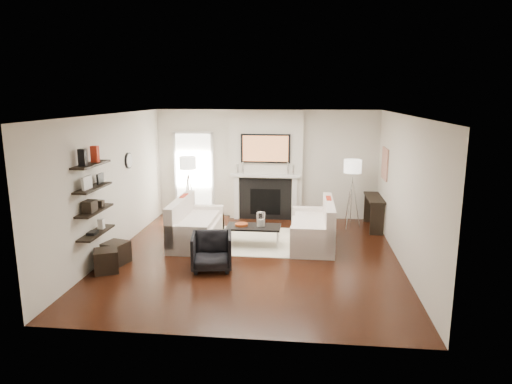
# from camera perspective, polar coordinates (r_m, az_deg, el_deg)

# --- Properties ---
(room_envelope) EXTENTS (6.00, 6.00, 6.00)m
(room_envelope) POSITION_cam_1_polar(r_m,az_deg,el_deg) (8.48, -0.44, 0.48)
(room_envelope) COLOR black
(room_envelope) RESTS_ON ground
(chimney_breast) EXTENTS (1.80, 0.25, 2.70)m
(chimney_breast) POSITION_cam_1_polar(r_m,az_deg,el_deg) (11.30, 1.26, 3.39)
(chimney_breast) COLOR silver
(chimney_breast) RESTS_ON floor
(fireplace_surround) EXTENTS (1.30, 0.02, 1.04)m
(fireplace_surround) POSITION_cam_1_polar(r_m,az_deg,el_deg) (11.32, 1.18, -0.87)
(fireplace_surround) COLOR black
(fireplace_surround) RESTS_ON floor
(firebox) EXTENTS (0.75, 0.02, 0.65)m
(firebox) POSITION_cam_1_polar(r_m,az_deg,el_deg) (11.33, 1.17, -1.22)
(firebox) COLOR black
(firebox) RESTS_ON floor
(mantel_pilaster_l) EXTENTS (0.12, 0.08, 1.10)m
(mantel_pilaster_l) POSITION_cam_1_polar(r_m,az_deg,el_deg) (11.37, -2.45, -0.67)
(mantel_pilaster_l) COLOR white
(mantel_pilaster_l) RESTS_ON floor
(mantel_pilaster_r) EXTENTS (0.12, 0.08, 1.10)m
(mantel_pilaster_r) POSITION_cam_1_polar(r_m,az_deg,el_deg) (11.24, 4.82, -0.84)
(mantel_pilaster_r) COLOR white
(mantel_pilaster_r) RESTS_ON floor
(mantel_shelf) EXTENTS (1.70, 0.18, 0.07)m
(mantel_shelf) POSITION_cam_1_polar(r_m,az_deg,el_deg) (11.15, 1.17, 2.08)
(mantel_shelf) COLOR white
(mantel_shelf) RESTS_ON chimney_breast
(tv_body) EXTENTS (1.20, 0.06, 0.70)m
(tv_body) POSITION_cam_1_polar(r_m,az_deg,el_deg) (11.08, 1.19, 5.46)
(tv_body) COLOR black
(tv_body) RESTS_ON chimney_breast
(tv_screen) EXTENTS (1.10, 0.00, 0.62)m
(tv_screen) POSITION_cam_1_polar(r_m,az_deg,el_deg) (11.05, 1.18, 5.44)
(tv_screen) COLOR #BF723F
(tv_screen) RESTS_ON tv_body
(candlestick_l_tall) EXTENTS (0.04, 0.04, 0.30)m
(candlestick_l_tall) POSITION_cam_1_polar(r_m,az_deg,el_deg) (11.19, -1.63, 3.07)
(candlestick_l_tall) COLOR silver
(candlestick_l_tall) RESTS_ON mantel_shelf
(candlestick_l_short) EXTENTS (0.04, 0.04, 0.24)m
(candlestick_l_short) POSITION_cam_1_polar(r_m,az_deg,el_deg) (11.21, -2.29, 2.93)
(candlestick_l_short) COLOR silver
(candlestick_l_short) RESTS_ON mantel_shelf
(candlestick_r_tall) EXTENTS (0.04, 0.04, 0.30)m
(candlestick_r_tall) POSITION_cam_1_polar(r_m,az_deg,el_deg) (11.10, 4.01, 2.97)
(candlestick_r_tall) COLOR silver
(candlestick_r_tall) RESTS_ON mantel_shelf
(candlestick_r_short) EXTENTS (0.04, 0.04, 0.24)m
(candlestick_r_short) POSITION_cam_1_polar(r_m,az_deg,el_deg) (11.10, 4.68, 2.80)
(candlestick_r_short) COLOR silver
(candlestick_r_short) RESTS_ON mantel_shelf
(hallway_panel) EXTENTS (0.90, 0.02, 2.10)m
(hallway_panel) POSITION_cam_1_polar(r_m,az_deg,el_deg) (11.75, -7.74, 2.13)
(hallway_panel) COLOR white
(hallway_panel) RESTS_ON floor
(door_trim_l) EXTENTS (0.06, 0.06, 2.16)m
(door_trim_l) POSITION_cam_1_polar(r_m,az_deg,el_deg) (11.86, -10.01, 2.15)
(door_trim_l) COLOR white
(door_trim_l) RESTS_ON floor
(door_trim_r) EXTENTS (0.06, 0.06, 2.16)m
(door_trim_r) POSITION_cam_1_polar(r_m,az_deg,el_deg) (11.62, -5.46, 2.08)
(door_trim_r) COLOR white
(door_trim_r) RESTS_ON floor
(door_trim_top) EXTENTS (1.02, 0.06, 0.06)m
(door_trim_top) POSITION_cam_1_polar(r_m,az_deg,el_deg) (11.60, -7.91, 7.38)
(door_trim_top) COLOR white
(door_trim_top) RESTS_ON wall_back
(rug) EXTENTS (2.60, 2.00, 0.01)m
(rug) POSITION_cam_1_polar(r_m,az_deg,el_deg) (9.77, 0.04, -6.11)
(rug) COLOR beige
(rug) RESTS_ON floor
(loveseat_left_base) EXTENTS (0.85, 1.80, 0.42)m
(loveseat_left_base) POSITION_cam_1_polar(r_m,az_deg,el_deg) (9.72, -7.42, -5.04)
(loveseat_left_base) COLOR silver
(loveseat_left_base) RESTS_ON floor
(loveseat_left_back) EXTENTS (0.18, 1.80, 0.80)m
(loveseat_left_back) POSITION_cam_1_polar(r_m,az_deg,el_deg) (9.72, -9.39, -3.17)
(loveseat_left_back) COLOR silver
(loveseat_left_back) RESTS_ON floor
(loveseat_left_arm_n) EXTENTS (0.85, 0.18, 0.60)m
(loveseat_left_arm_n) POSITION_cam_1_polar(r_m,az_deg,el_deg) (8.95, -8.65, -5.99)
(loveseat_left_arm_n) COLOR silver
(loveseat_left_arm_n) RESTS_ON floor
(loveseat_left_arm_s) EXTENTS (0.85, 0.18, 0.60)m
(loveseat_left_arm_s) POSITION_cam_1_polar(r_m,az_deg,el_deg) (10.46, -6.40, -3.28)
(loveseat_left_arm_s) COLOR silver
(loveseat_left_arm_s) RESTS_ON floor
(loveseat_left_cushion) EXTENTS (0.63, 1.44, 0.10)m
(loveseat_left_cushion) POSITION_cam_1_polar(r_m,az_deg,el_deg) (9.64, -7.17, -3.57)
(loveseat_left_cushion) COLOR silver
(loveseat_left_cushion) RESTS_ON loveseat_left_base
(pillow_left_orange) EXTENTS (0.10, 0.42, 0.42)m
(pillow_left_orange) POSITION_cam_1_polar(r_m,az_deg,el_deg) (9.95, -8.97, -1.59)
(pillow_left_orange) COLOR red
(pillow_left_orange) RESTS_ON loveseat_left_cushion
(pillow_left_charcoal) EXTENTS (0.10, 0.40, 0.40)m
(pillow_left_charcoal) POSITION_cam_1_polar(r_m,az_deg,el_deg) (9.39, -9.92, -2.50)
(pillow_left_charcoal) COLOR black
(pillow_left_charcoal) RESTS_ON loveseat_left_cushion
(loveseat_right_base) EXTENTS (0.85, 1.80, 0.42)m
(loveseat_right_base) POSITION_cam_1_polar(r_m,az_deg,el_deg) (9.55, 6.99, -5.35)
(loveseat_right_base) COLOR silver
(loveseat_right_base) RESTS_ON floor
(loveseat_right_back) EXTENTS (0.18, 1.80, 0.80)m
(loveseat_right_back) POSITION_cam_1_polar(r_m,az_deg,el_deg) (9.47, 9.07, -3.56)
(loveseat_right_back) COLOR silver
(loveseat_right_back) RESTS_ON floor
(loveseat_right_arm_n) EXTENTS (0.85, 0.18, 0.60)m
(loveseat_right_arm_n) POSITION_cam_1_polar(r_m,az_deg,el_deg) (8.75, 7.06, -6.36)
(loveseat_right_arm_n) COLOR silver
(loveseat_right_arm_n) RESTS_ON floor
(loveseat_right_arm_s) EXTENTS (0.85, 0.18, 0.60)m
(loveseat_right_arm_s) POSITION_cam_1_polar(r_m,az_deg,el_deg) (10.30, 6.95, -3.53)
(loveseat_right_arm_s) COLOR silver
(loveseat_right_arm_s) RESTS_ON floor
(loveseat_right_cushion) EXTENTS (0.63, 1.44, 0.10)m
(loveseat_right_cushion) POSITION_cam_1_polar(r_m,az_deg,el_deg) (9.48, 6.73, -3.84)
(loveseat_right_cushion) COLOR silver
(loveseat_right_cushion) RESTS_ON loveseat_right_base
(pillow_right_orange) EXTENTS (0.10, 0.42, 0.42)m
(pillow_right_orange) POSITION_cam_1_polar(r_m,az_deg,el_deg) (9.71, 9.02, -1.93)
(pillow_right_orange) COLOR red
(pillow_right_orange) RESTS_ON loveseat_right_cushion
(pillow_right_charcoal) EXTENTS (0.10, 0.40, 0.40)m
(pillow_right_charcoal) POSITION_cam_1_polar(r_m,az_deg,el_deg) (9.13, 9.19, -2.89)
(pillow_right_charcoal) COLOR black
(pillow_right_charcoal) RESTS_ON loveseat_right_cushion
(coffee_table) EXTENTS (1.10, 0.55, 0.04)m
(coffee_table) POSITION_cam_1_polar(r_m,az_deg,el_deg) (9.36, -0.31, -4.39)
(coffee_table) COLOR black
(coffee_table) RESTS_ON floor
(coffee_leg_nw) EXTENTS (0.02, 0.02, 0.38)m
(coffee_leg_nw) POSITION_cam_1_polar(r_m,az_deg,el_deg) (9.29, -3.55, -5.92)
(coffee_leg_nw) COLOR silver
(coffee_leg_nw) RESTS_ON floor
(coffee_leg_ne) EXTENTS (0.02, 0.02, 0.38)m
(coffee_leg_ne) POSITION_cam_1_polar(r_m,az_deg,el_deg) (9.17, 2.66, -6.13)
(coffee_leg_ne) COLOR silver
(coffee_leg_ne) RESTS_ON floor
(coffee_leg_sw) EXTENTS (0.02, 0.02, 0.38)m
(coffee_leg_sw) POSITION_cam_1_polar(r_m,az_deg,el_deg) (9.70, -3.11, -5.12)
(coffee_leg_sw) COLOR silver
(coffee_leg_sw) RESTS_ON floor
(coffee_leg_se) EXTENTS (0.02, 0.02, 0.38)m
(coffee_leg_se) POSITION_cam_1_polar(r_m,az_deg,el_deg) (9.59, 2.82, -5.31)
(coffee_leg_se) COLOR silver
(coffee_leg_se) RESTS_ON floor
(hurricane_glass) EXTENTS (0.18, 0.18, 0.31)m
(hurricane_glass) POSITION_cam_1_polar(r_m,az_deg,el_deg) (9.30, 0.61, -3.48)
(hurricane_glass) COLOR white
(hurricane_glass) RESTS_ON coffee_table
(hurricane_candle) EXTENTS (0.11, 0.11, 0.16)m
(hurricane_candle) POSITION_cam_1_polar(r_m,az_deg,el_deg) (9.32, 0.61, -3.86)
(hurricane_candle) COLOR white
(hurricane_candle) RESTS_ON coffee_table
(copper_bowl) EXTENTS (0.27, 0.27, 0.04)m
(copper_bowl) POSITION_cam_1_polar(r_m,az_deg,el_deg) (9.38, -1.83, -4.08)
(copper_bowl) COLOR #C75121
(copper_bowl) RESTS_ON coffee_table
(armchair) EXTENTS (0.80, 0.76, 0.72)m
(armchair) POSITION_cam_1_polar(r_m,az_deg,el_deg) (8.19, -5.57, -7.19)
(armchair) COLOR black
(armchair) RESTS_ON floor
(lamp_left_post) EXTENTS (0.02, 0.02, 1.20)m
(lamp_left_post) POSITION_cam_1_polar(r_m,az_deg,el_deg) (11.26, -8.40, -0.65)
(lamp_left_post) COLOR silver
(lamp_left_post) RESTS_ON floor
(lamp_left_shade) EXTENTS (0.40, 0.40, 0.30)m
(lamp_left_shade) POSITION_cam_1_polar(r_m,az_deg,el_deg) (11.11, -8.54, 3.63)
(lamp_left_shade) COLOR white
(lamp_left_shade) RESTS_ON lamp_left_post
(lamp_left_leg_a) EXTENTS (0.25, 0.02, 1.23)m
(lamp_left_leg_a) POSITION_cam_1_polar(r_m,az_deg,el_deg) (11.24, -7.86, -0.66)
(lamp_left_leg_a) COLOR silver
(lamp_left_leg_a) RESTS_ON floor
(lamp_left_leg_b) EXTENTS (0.14, 0.22, 1.23)m
(lamp_left_leg_b) POSITION_cam_1_polar(r_m,az_deg,el_deg) (11.37, -8.55, -0.54)
(lamp_left_leg_b) COLOR silver
(lamp_left_leg_b) RESTS_ON floor
(lamp_left_leg_c) EXTENTS (0.14, 0.22, 1.23)m
(lamp_left_leg_c) POSITION_cam_1_polar(r_m,az_deg,el_deg) (11.19, -8.80, -0.75)
(lamp_left_leg_c) COLOR silver
(lamp_left_leg_c) RESTS_ON floor
(lamp_right_post) EXTENTS (0.02, 0.02, 1.20)m
(lamp_right_post) POSITION_cam_1_polar(r_m,az_deg,el_deg) (10.85, 11.80, -1.27)
(lamp_right_post) COLOR silver
(lamp_right_post) RESTS_ON floor
(lamp_right_shade) EXTENTS (0.40, 0.40, 0.30)m
(lamp_right_shade) POSITION_cam_1_polar(r_m,az_deg,el_deg) (10.69, 12.00, 3.17)
(lamp_right_shade) COLOR white
(lamp_right_shade) RESTS_ON lamp_right_post
(lamp_right_leg_a) EXTENTS (0.25, 0.02, 1.23)m
(lamp_right_leg_a) POSITION_cam_1_polar(r_m,az_deg,el_deg) (10.86, 12.38, -1.28)
(lamp_right_leg_a) COLOR silver
(lamp_right_leg_a) RESTS_ON floor
(lamp_right_leg_b) EXTENTS (0.14, 0.22, 1.23)m
(lamp_right_leg_b) POSITION_cam_1_polar(r_m,az_deg,el_deg) (10.93, 11.47, -1.15)
(lamp_right_leg_b) COLOR silver
(lamp_right_leg_b) RESTS_ON floor
(lamp_right_leg_c) EXTENTS (0.14, 0.22, 1.23)m
(lamp_right_leg_c) POSITION_cam_1_polar(r_m,az_deg,el_deg) (10.75, 11.56, -1.38)
(lamp_right_leg_c) COLOR silver
(lamp_right_leg_c) RESTS_ON floor
(console_top) EXTENTS (0.35, 1.20, 0.04)m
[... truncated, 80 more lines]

